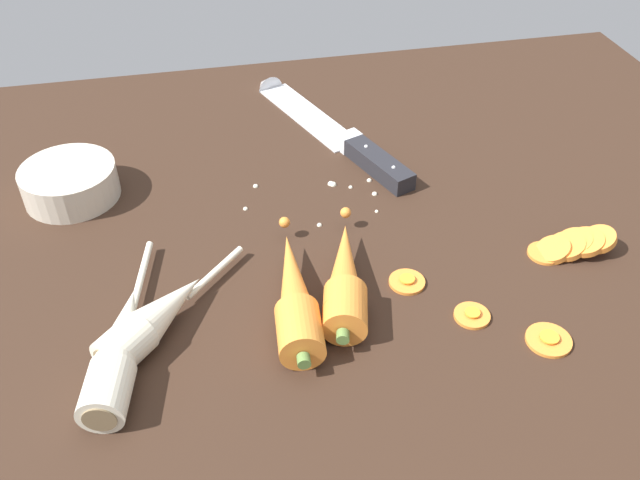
{
  "coord_description": "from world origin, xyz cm",
  "views": [
    {
      "loc": [
        -11.52,
        -55.78,
        47.28
      ],
      "look_at": [
        0.0,
        -2.0,
        1.5
      ],
      "focal_mm": 37.92,
      "sensor_mm": 36.0,
      "label": 1
    }
  ],
  "objects_px": {
    "chefs_knife": "(325,125)",
    "carrot_slice_stack": "(571,245)",
    "parsnip_front": "(155,318)",
    "carrot_slice_stray_near": "(549,339)",
    "carrot_slice_stray_mid": "(472,314)",
    "carrot_slice_stray_far": "(407,281)",
    "prep_bowl": "(70,181)",
    "whole_carrot": "(295,295)",
    "whole_carrot_second": "(344,278)",
    "parsnip_mid_left": "(119,349)"
  },
  "relations": [
    {
      "from": "carrot_slice_stray_mid",
      "to": "prep_bowl",
      "type": "distance_m",
      "value": 0.48
    },
    {
      "from": "parsnip_front",
      "to": "parsnip_mid_left",
      "type": "xyz_separation_m",
      "value": [
        -0.03,
        -0.03,
        -0.0
      ]
    },
    {
      "from": "carrot_slice_stack",
      "to": "prep_bowl",
      "type": "height_order",
      "value": "prep_bowl"
    },
    {
      "from": "parsnip_front",
      "to": "prep_bowl",
      "type": "xyz_separation_m",
      "value": [
        -0.09,
        0.24,
        0.0
      ]
    },
    {
      "from": "parsnip_front",
      "to": "carrot_slice_stray_far",
      "type": "height_order",
      "value": "parsnip_front"
    },
    {
      "from": "whole_carrot",
      "to": "whole_carrot_second",
      "type": "height_order",
      "value": "same"
    },
    {
      "from": "chefs_knife",
      "to": "carrot_slice_stray_near",
      "type": "relative_size",
      "value": 7.92
    },
    {
      "from": "carrot_slice_stray_far",
      "to": "prep_bowl",
      "type": "bearing_deg",
      "value": 146.44
    },
    {
      "from": "whole_carrot_second",
      "to": "prep_bowl",
      "type": "bearing_deg",
      "value": 140.33
    },
    {
      "from": "whole_carrot_second",
      "to": "parsnip_front",
      "type": "height_order",
      "value": "whole_carrot_second"
    },
    {
      "from": "carrot_slice_stack",
      "to": "carrot_slice_stray_near",
      "type": "height_order",
      "value": "carrot_slice_stack"
    },
    {
      "from": "chefs_knife",
      "to": "carrot_slice_stack",
      "type": "xyz_separation_m",
      "value": [
        0.2,
        -0.31,
        0.0
      ]
    },
    {
      "from": "chefs_knife",
      "to": "whole_carrot",
      "type": "relative_size",
      "value": 1.64
    },
    {
      "from": "whole_carrot_second",
      "to": "carrot_slice_stray_far",
      "type": "relative_size",
      "value": 5.11
    },
    {
      "from": "carrot_slice_stray_near",
      "to": "carrot_slice_stray_far",
      "type": "bearing_deg",
      "value": 135.51
    },
    {
      "from": "whole_carrot_second",
      "to": "whole_carrot",
      "type": "bearing_deg",
      "value": -165.8
    },
    {
      "from": "chefs_knife",
      "to": "whole_carrot",
      "type": "xyz_separation_m",
      "value": [
        -0.1,
        -0.33,
        0.01
      ]
    },
    {
      "from": "carrot_slice_stack",
      "to": "carrot_slice_stray_mid",
      "type": "height_order",
      "value": "carrot_slice_stack"
    },
    {
      "from": "whole_carrot",
      "to": "carrot_slice_stack",
      "type": "relative_size",
      "value": 2.22
    },
    {
      "from": "whole_carrot",
      "to": "prep_bowl",
      "type": "distance_m",
      "value": 0.33
    },
    {
      "from": "carrot_slice_stray_mid",
      "to": "parsnip_front",
      "type": "bearing_deg",
      "value": 171.9
    },
    {
      "from": "parsnip_mid_left",
      "to": "carrot_slice_stray_far",
      "type": "bearing_deg",
      "value": 9.43
    },
    {
      "from": "whole_carrot_second",
      "to": "parsnip_mid_left",
      "type": "bearing_deg",
      "value": -168.12
    },
    {
      "from": "parsnip_front",
      "to": "carrot_slice_stray_near",
      "type": "height_order",
      "value": "parsnip_front"
    },
    {
      "from": "carrot_slice_stray_near",
      "to": "carrot_slice_stray_mid",
      "type": "height_order",
      "value": "same"
    },
    {
      "from": "whole_carrot",
      "to": "parsnip_front",
      "type": "bearing_deg",
      "value": -179.3
    },
    {
      "from": "parsnip_front",
      "to": "carrot_slice_stray_mid",
      "type": "xyz_separation_m",
      "value": [
        0.3,
        -0.04,
        -0.02
      ]
    },
    {
      "from": "parsnip_mid_left",
      "to": "prep_bowl",
      "type": "bearing_deg",
      "value": 102.3
    },
    {
      "from": "whole_carrot_second",
      "to": "carrot_slice_stray_far",
      "type": "height_order",
      "value": "whole_carrot_second"
    },
    {
      "from": "whole_carrot_second",
      "to": "chefs_knife",
      "type": "bearing_deg",
      "value": 81.04
    },
    {
      "from": "parsnip_mid_left",
      "to": "carrot_slice_stray_far",
      "type": "height_order",
      "value": "parsnip_mid_left"
    },
    {
      "from": "carrot_slice_stray_mid",
      "to": "carrot_slice_stray_far",
      "type": "height_order",
      "value": "same"
    },
    {
      "from": "carrot_slice_stray_near",
      "to": "prep_bowl",
      "type": "relative_size",
      "value": 0.39
    },
    {
      "from": "parsnip_front",
      "to": "carrot_slice_stray_near",
      "type": "relative_size",
      "value": 3.59
    },
    {
      "from": "chefs_knife",
      "to": "carrot_slice_stray_far",
      "type": "xyz_separation_m",
      "value": [
        0.02,
        -0.32,
        -0.0
      ]
    },
    {
      "from": "chefs_knife",
      "to": "prep_bowl",
      "type": "distance_m",
      "value": 0.34
    },
    {
      "from": "parsnip_front",
      "to": "parsnip_mid_left",
      "type": "relative_size",
      "value": 0.67
    },
    {
      "from": "prep_bowl",
      "to": "carrot_slice_stack",
      "type": "bearing_deg",
      "value": -22.36
    },
    {
      "from": "prep_bowl",
      "to": "carrot_slice_stray_mid",
      "type": "bearing_deg",
      "value": -36.26
    },
    {
      "from": "whole_carrot_second",
      "to": "carrot_slice_stray_near",
      "type": "xyz_separation_m",
      "value": [
        0.17,
        -0.1,
        -0.02
      ]
    },
    {
      "from": "whole_carrot_second",
      "to": "carrot_slice_stray_mid",
      "type": "height_order",
      "value": "whole_carrot_second"
    },
    {
      "from": "whole_carrot",
      "to": "carrot_slice_stray_mid",
      "type": "relative_size",
      "value": 5.86
    },
    {
      "from": "carrot_slice_stray_far",
      "to": "parsnip_mid_left",
      "type": "bearing_deg",
      "value": -170.57
    },
    {
      "from": "whole_carrot",
      "to": "parsnip_front",
      "type": "distance_m",
      "value": 0.13
    },
    {
      "from": "parsnip_mid_left",
      "to": "carrot_slice_stray_mid",
      "type": "distance_m",
      "value": 0.33
    },
    {
      "from": "whole_carrot",
      "to": "prep_bowl",
      "type": "xyz_separation_m",
      "value": [
        -0.22,
        0.24,
        0.0
      ]
    },
    {
      "from": "chefs_knife",
      "to": "prep_bowl",
      "type": "bearing_deg",
      "value": -164.68
    },
    {
      "from": "parsnip_mid_left",
      "to": "carrot_slice_stray_near",
      "type": "height_order",
      "value": "parsnip_mid_left"
    },
    {
      "from": "chefs_knife",
      "to": "carrot_slice_stray_near",
      "type": "distance_m",
      "value": 0.43
    },
    {
      "from": "parsnip_mid_left",
      "to": "carrot_slice_stray_far",
      "type": "xyz_separation_m",
      "value": [
        0.28,
        0.05,
        -0.02
      ]
    }
  ]
}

